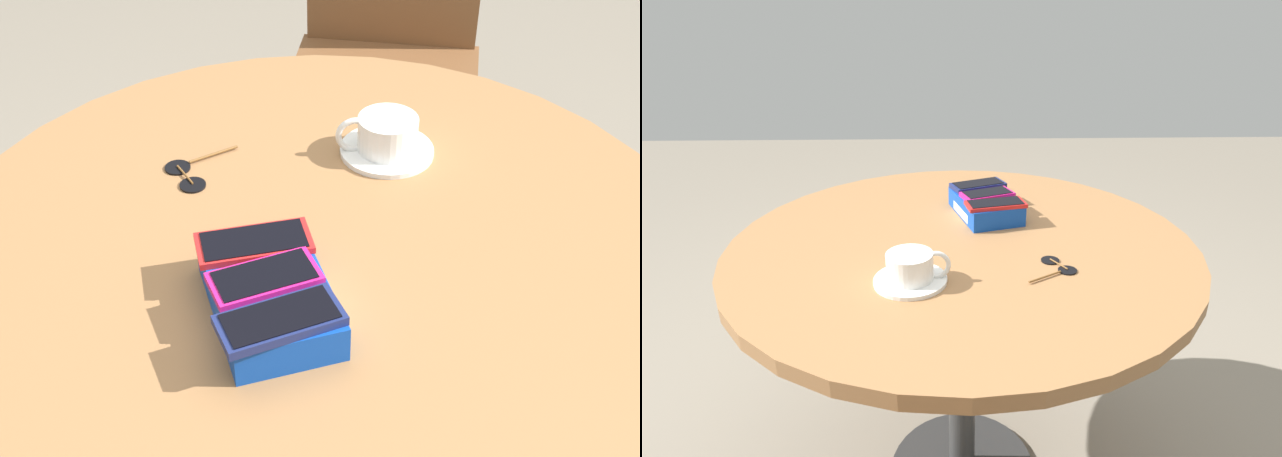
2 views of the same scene
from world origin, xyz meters
TOP-DOWN VIEW (x-y plane):
  - round_table at (0.00, 0.00)m, footprint 1.02×1.02m
  - phone_box at (-0.13, 0.06)m, footprint 0.23×0.18m
  - phone_navy at (-0.20, 0.05)m, footprint 0.11×0.15m
  - phone_magenta at (-0.13, 0.07)m, footprint 0.10×0.14m
  - phone_red at (-0.07, 0.08)m, footprint 0.09×0.15m
  - saucer at (0.20, -0.10)m, footprint 0.14×0.14m
  - coffee_cup at (0.20, -0.10)m, footprint 0.09×0.12m
  - sunglasses at (0.15, 0.18)m, footprint 0.11×0.10m

SIDE VIEW (x-z plane):
  - round_table at x=0.00m, z-range 0.26..0.98m
  - sunglasses at x=0.15m, z-range 0.72..0.73m
  - saucer at x=0.20m, z-range 0.73..0.73m
  - phone_box at x=-0.13m, z-range 0.73..0.77m
  - coffee_cup at x=0.20m, z-range 0.73..0.79m
  - phone_red at x=-0.07m, z-range 0.77..0.78m
  - phone_magenta at x=-0.13m, z-range 0.77..0.78m
  - phone_navy at x=-0.20m, z-range 0.77..0.79m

